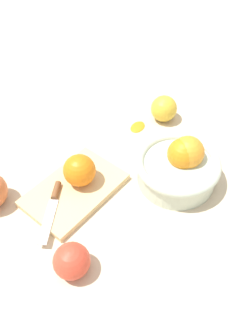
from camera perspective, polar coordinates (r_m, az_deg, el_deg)
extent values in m
plane|color=beige|center=(0.81, -3.97, -0.57)|extent=(2.40, 2.40, 0.00)
cylinder|color=beige|center=(0.78, 8.65, -0.61)|extent=(0.18, 0.18, 0.06)
torus|color=beige|center=(0.76, 8.89, 0.84)|extent=(0.19, 0.19, 0.02)
sphere|color=orange|center=(0.76, 9.73, 2.41)|extent=(0.07, 0.07, 0.07)
sphere|color=orange|center=(0.76, 10.49, 2.65)|extent=(0.08, 0.08, 0.08)
cube|color=#DBB77F|center=(0.77, -8.77, -3.73)|extent=(0.24, 0.17, 0.02)
sphere|color=orange|center=(0.75, -7.75, -0.61)|extent=(0.07, 0.07, 0.07)
cube|color=silver|center=(0.72, -13.18, -8.85)|extent=(0.09, 0.09, 0.00)
cylinder|color=brown|center=(0.76, -11.87, -3.77)|extent=(0.04, 0.04, 0.01)
sphere|color=gold|center=(0.94, 6.50, 10.06)|extent=(0.07, 0.07, 0.07)
sphere|color=#D6422D|center=(0.65, -9.28, -15.42)|extent=(0.07, 0.07, 0.07)
ellipsoid|color=orange|center=(0.92, 2.02, 7.19)|extent=(0.06, 0.05, 0.01)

